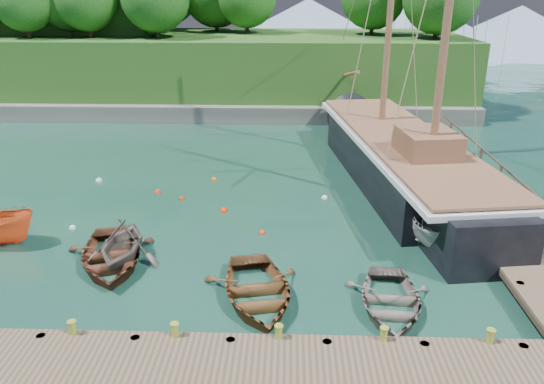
{
  "coord_description": "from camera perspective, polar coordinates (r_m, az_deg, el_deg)",
  "views": [
    {
      "loc": [
        2.23,
        -17.76,
        10.12
      ],
      "look_at": [
        1.54,
        2.85,
        2.0
      ],
      "focal_mm": 35.0,
      "sensor_mm": 36.0,
      "label": 1
    }
  ],
  "objects": [
    {
      "name": "ground",
      "position": [
        20.56,
        -4.61,
        -8.07
      ],
      "size": [
        160.0,
        160.0,
        0.0
      ],
      "primitive_type": "plane",
      "color": "#163628",
      "rests_on": "ground"
    },
    {
      "name": "dock_near",
      "position": [
        14.85,
        0.6,
        -19.21
      ],
      "size": [
        20.0,
        3.2,
        1.1
      ],
      "color": "#473D2D",
      "rests_on": "ground"
    },
    {
      "name": "dock_east",
      "position": [
        28.15,
        21.01,
        -0.12
      ],
      "size": [
        3.2,
        24.0,
        1.1
      ],
      "color": "#473D2D",
      "rests_on": "ground"
    },
    {
      "name": "bollard_0",
      "position": [
        17.36,
        -20.32,
        -15.73
      ],
      "size": [
        0.26,
        0.26,
        0.45
      ],
      "primitive_type": "cylinder",
      "color": "olive",
      "rests_on": "ground"
    },
    {
      "name": "bollard_1",
      "position": [
        16.52,
        -10.2,
        -16.68
      ],
      "size": [
        0.26,
        0.26,
        0.45
      ],
      "primitive_type": "cylinder",
      "color": "olive",
      "rests_on": "ground"
    },
    {
      "name": "bollard_2",
      "position": [
        16.21,
        0.72,
        -17.15
      ],
      "size": [
        0.26,
        0.26,
        0.45
      ],
      "primitive_type": "cylinder",
      "color": "olive",
      "rests_on": "ground"
    },
    {
      "name": "bollard_3",
      "position": [
        16.44,
        11.72,
        -17.03
      ],
      "size": [
        0.26,
        0.26,
        0.45
      ],
      "primitive_type": "cylinder",
      "color": "olive",
      "rests_on": "ground"
    },
    {
      "name": "bollard_4",
      "position": [
        17.2,
        22.03,
        -16.38
      ],
      "size": [
        0.26,
        0.26,
        0.45
      ],
      "primitive_type": "cylinder",
      "color": "olive",
      "rests_on": "ground"
    },
    {
      "name": "rowboat_0",
      "position": [
        21.6,
        -16.89,
        -7.46
      ],
      "size": [
        4.64,
        5.58,
        1.0
      ],
      "primitive_type": "imported",
      "rotation": [
        0.0,
        0.0,
        0.28
      ],
      "color": "#522B1B",
      "rests_on": "ground"
    },
    {
      "name": "rowboat_1",
      "position": [
        21.69,
        -15.65,
        -7.19
      ],
      "size": [
        3.04,
        3.51,
        1.84
      ],
      "primitive_type": "imported",
      "rotation": [
        0.0,
        0.0,
        0.01
      ],
      "color": "#5C524A",
      "rests_on": "ground"
    },
    {
      "name": "rowboat_2",
      "position": [
        18.57,
        -1.65,
        -11.54
      ],
      "size": [
        4.31,
        5.36,
        0.99
      ],
      "primitive_type": "imported",
      "rotation": [
        0.0,
        0.0,
        0.21
      ],
      "color": "brown",
      "rests_on": "ground"
    },
    {
      "name": "rowboat_3",
      "position": [
        18.53,
        12.51,
        -12.19
      ],
      "size": [
        3.35,
        4.44,
        0.87
      ],
      "primitive_type": "imported",
      "rotation": [
        0.0,
        0.0,
        -0.09
      ],
      "color": "#655C54",
      "rests_on": "ground"
    },
    {
      "name": "cabin_boat_white",
      "position": [
        23.34,
        16.49,
        -5.16
      ],
      "size": [
        2.05,
        4.64,
        1.75
      ],
      "primitive_type": "imported",
      "rotation": [
        0.0,
        0.0,
        -0.08
      ],
      "color": "silver",
      "rests_on": "ground"
    },
    {
      "name": "schooner",
      "position": [
        29.44,
        13.72,
        3.03
      ],
      "size": [
        7.57,
        27.15,
        19.88
      ],
      "rotation": [
        0.0,
        0.0,
        0.14
      ],
      "color": "black",
      "rests_on": "ground"
    },
    {
      "name": "mooring_buoy_0",
      "position": [
        25.17,
        -20.66,
        -3.69
      ],
      "size": [
        0.3,
        0.3,
        0.3
      ],
      "primitive_type": "sphere",
      "color": "silver",
      "rests_on": "ground"
    },
    {
      "name": "mooring_buoy_1",
      "position": [
        27.05,
        -9.65,
        -0.79
      ],
      "size": [
        0.28,
        0.28,
        0.28
      ],
      "primitive_type": "sphere",
      "color": "red",
      "rests_on": "ground"
    },
    {
      "name": "mooring_buoy_2",
      "position": [
        25.38,
        -5.19,
        -2.1
      ],
      "size": [
        0.36,
        0.36,
        0.36
      ],
      "primitive_type": "sphere",
      "color": "#FA2A00",
      "rests_on": "ground"
    },
    {
      "name": "mooring_buoy_3",
      "position": [
        26.93,
        5.67,
        -0.69
      ],
      "size": [
        0.3,
        0.3,
        0.3
      ],
      "primitive_type": "sphere",
      "color": "white",
      "rests_on": "ground"
    },
    {
      "name": "mooring_buoy_4",
      "position": [
        28.16,
        -12.19,
        -0.07
      ],
      "size": [
        0.34,
        0.34,
        0.34
      ],
      "primitive_type": "sphere",
      "color": "#F42B06",
      "rests_on": "ground"
    },
    {
      "name": "mooring_buoy_5",
      "position": [
        29.49,
        -6.25,
        1.3
      ],
      "size": [
        0.3,
        0.3,
        0.3
      ],
      "primitive_type": "sphere",
      "color": "#E96503",
      "rests_on": "ground"
    },
    {
      "name": "mooring_buoy_6",
      "position": [
        30.65,
        -18.12,
        1.11
      ],
      "size": [
        0.36,
        0.36,
        0.36
      ],
      "primitive_type": "sphere",
      "color": "silver",
      "rests_on": "ground"
    },
    {
      "name": "mooring_buoy_7",
      "position": [
        23.11,
        -1.09,
        -4.48
      ],
      "size": [
        0.29,
        0.29,
        0.29
      ],
      "primitive_type": "sphere",
      "color": "#F83214",
      "rests_on": "ground"
    },
    {
      "name": "headland",
      "position": [
        51.59,
        -15.72,
        15.64
      ],
      "size": [
        51.0,
        19.31,
        12.9
      ],
      "color": "#474744",
      "rests_on": "ground"
    },
    {
      "name": "distant_ridge",
      "position": [
        87.97,
        3.42,
        17.7
      ],
      "size": [
        117.0,
        40.0,
        10.0
      ],
      "color": "#728CA5",
      "rests_on": "ground"
    }
  ]
}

